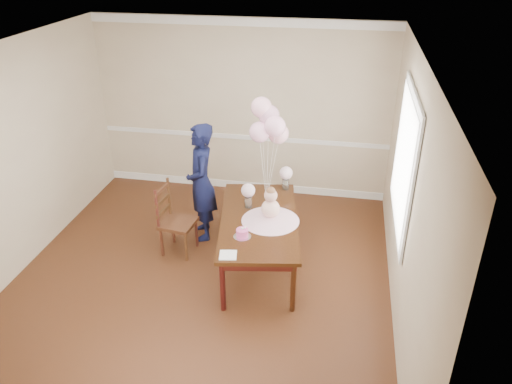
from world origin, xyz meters
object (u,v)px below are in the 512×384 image
dining_table_top (259,220)px  dining_chair_seat (178,223)px  woman (201,182)px  birthday_cake (242,233)px

dining_table_top → dining_chair_seat: bearing=164.0°
dining_table_top → woman: 1.05m
woman → dining_chair_seat: bearing=-44.3°
dining_chair_seat → woman: 0.62m
dining_table_top → dining_chair_seat: dining_table_top is taller
dining_chair_seat → dining_table_top: bearing=0.4°
dining_table_top → woman: bearing=137.7°
birthday_cake → woman: (-0.76, 1.00, 0.07)m
birthday_cake → dining_chair_seat: size_ratio=0.33×
dining_table_top → birthday_cake: size_ratio=13.33×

